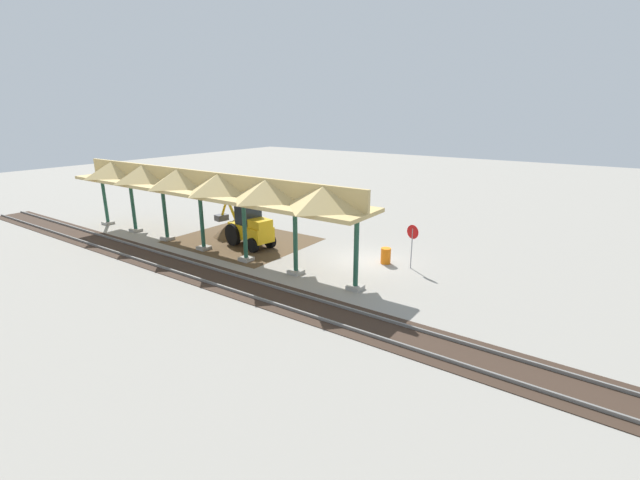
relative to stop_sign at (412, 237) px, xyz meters
name	(u,v)px	position (x,y,z in m)	size (l,w,h in m)	color
ground_plane	(367,261)	(2.51, 0.39, -1.76)	(120.00, 120.00, 0.00)	gray
dirt_work_zone	(243,240)	(11.26, 1.50, -1.76)	(8.66, 7.00, 0.01)	brown
platform_canopy	(199,183)	(11.88, 4.25, 2.41)	(22.96, 3.20, 4.90)	#9E998E
rail_tracks	(294,302)	(2.51, 7.12, -1.73)	(60.00, 2.58, 0.15)	slate
stop_sign	(412,237)	(0.00, 0.00, 0.00)	(0.74, 0.25, 2.44)	gray
backhoe	(249,226)	(10.08, 2.03, -0.50)	(5.35, 2.22, 2.82)	#EAB214
dirt_mound	(235,235)	(12.60, 0.94, -1.76)	(5.81, 5.81, 2.22)	brown
traffic_barrel	(386,256)	(1.47, 0.09, -1.31)	(0.56, 0.56, 0.90)	orange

